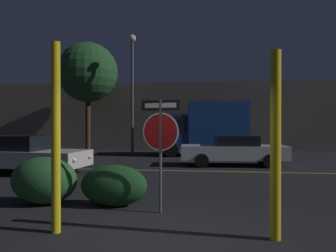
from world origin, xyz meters
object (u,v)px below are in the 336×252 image
(yellow_pole_left, at_px, (56,137))
(passing_car_2, at_px, (234,150))
(yellow_pole_right, at_px, (276,145))
(delivery_truck, at_px, (200,127))
(stop_sign, at_px, (160,133))
(tree_0, at_px, (88,73))
(hedge_bush_1, at_px, (44,180))
(passing_car_1, at_px, (24,155))
(hedge_bush_2, at_px, (114,185))
(street_lamp, at_px, (132,78))

(yellow_pole_left, xyz_separation_m, passing_car_2, (3.68, 9.50, -0.95))
(yellow_pole_right, distance_m, delivery_truck, 14.06)
(stop_sign, xyz_separation_m, tree_0, (-6.94, 13.97, 3.57))
(hedge_bush_1, height_order, passing_car_2, passing_car_2)
(passing_car_1, height_order, passing_car_2, passing_car_1)
(yellow_pole_left, bearing_deg, passing_car_2, 68.85)
(hedge_bush_2, xyz_separation_m, tree_0, (-5.81, 13.56, 4.77))
(street_lamp, bearing_deg, yellow_pole_left, -81.98)
(yellow_pole_left, relative_size, passing_car_2, 0.68)
(stop_sign, bearing_deg, hedge_bush_1, -175.72)
(delivery_truck, height_order, tree_0, tree_0)
(passing_car_1, relative_size, delivery_truck, 0.87)
(delivery_truck, bearing_deg, hedge_bush_2, 168.19)
(yellow_pole_left, height_order, street_lamp, street_lamp)
(hedge_bush_1, relative_size, street_lamp, 0.22)
(delivery_truck, bearing_deg, yellow_pole_right, -177.83)
(delivery_truck, relative_size, tree_0, 0.78)
(hedge_bush_1, xyz_separation_m, passing_car_2, (4.87, 7.65, 0.13))
(yellow_pole_left, relative_size, hedge_bush_2, 2.13)
(passing_car_1, bearing_deg, tree_0, -167.60)
(stop_sign, xyz_separation_m, hedge_bush_1, (-2.79, 0.39, -1.13))
(delivery_truck, distance_m, tree_0, 8.33)
(passing_car_2, xyz_separation_m, tree_0, (-9.02, 5.93, 4.56))
(hedge_bush_1, relative_size, passing_car_1, 0.32)
(passing_car_1, bearing_deg, hedge_bush_1, 41.49)
(hedge_bush_2, height_order, tree_0, tree_0)
(stop_sign, xyz_separation_m, delivery_truck, (0.46, 12.63, -0.03))
(stop_sign, xyz_separation_m, yellow_pole_left, (-1.59, -1.46, -0.05))
(street_lamp, bearing_deg, yellow_pole_right, -67.50)
(hedge_bush_1, xyz_separation_m, passing_car_1, (-3.09, 4.31, 0.16))
(yellow_pole_left, bearing_deg, yellow_pole_right, 1.84)
(stop_sign, height_order, passing_car_1, stop_sign)
(stop_sign, distance_m, hedge_bush_1, 3.03)
(yellow_pole_right, height_order, tree_0, tree_0)
(hedge_bush_2, distance_m, passing_car_1, 6.40)
(yellow_pole_right, relative_size, tree_0, 0.42)
(delivery_truck, distance_m, street_lamp, 4.93)
(hedge_bush_1, height_order, passing_car_1, passing_car_1)
(hedge_bush_1, distance_m, passing_car_1, 5.30)
(yellow_pole_right, xyz_separation_m, hedge_bush_1, (-4.86, 1.73, -0.97))
(street_lamp, bearing_deg, passing_car_1, -107.78)
(hedge_bush_2, relative_size, street_lamp, 0.22)
(stop_sign, bearing_deg, delivery_truck, 100.09)
(hedge_bush_1, distance_m, passing_car_2, 9.07)
(hedge_bush_1, distance_m, hedge_bush_2, 1.66)
(yellow_pole_right, bearing_deg, street_lamp, 112.50)
(stop_sign, distance_m, yellow_pole_left, 2.16)
(stop_sign, height_order, hedge_bush_2, stop_sign)
(yellow_pole_left, bearing_deg, tree_0, 109.11)
(passing_car_2, bearing_deg, tree_0, 53.04)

